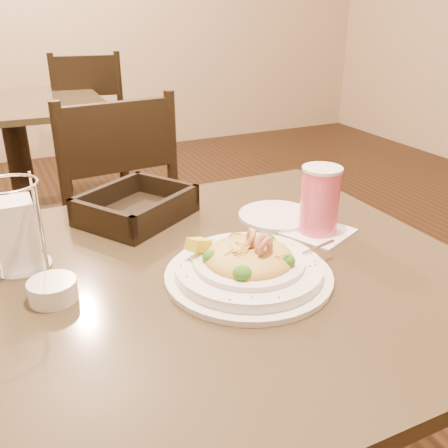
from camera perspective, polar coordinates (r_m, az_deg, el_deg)
name	(u,v)px	position (r m, az deg, el deg)	size (l,w,h in m)	color
main_table	(228,361)	(1.09, 0.47, -15.43)	(0.90, 0.90, 0.73)	black
background_table	(17,147)	(2.83, -22.58, 8.16)	(0.94, 0.94, 0.73)	black
dining_chair_near	(113,212)	(1.84, -12.52, 1.32)	(0.45, 0.45, 0.93)	black
dining_chair_far	(91,124)	(3.23, -14.97, 10.99)	(0.48, 0.48, 0.93)	black
pasta_bowl	(249,265)	(0.91, 2.82, -4.69)	(0.34, 0.31, 0.10)	white
drink_glass	(320,201)	(1.09, 10.89, 2.61)	(0.17, 0.17, 0.15)	white
bread_basket	(136,209)	(1.17, -9.97, 1.68)	(0.30, 0.29, 0.07)	black
napkin_caddy	(16,232)	(1.00, -22.66, -0.88)	(0.11, 0.11, 0.17)	silver
side_plate	(276,216)	(1.17, 5.99, 0.92)	(0.18, 0.18, 0.01)	white
butter_ramekin	(53,290)	(0.90, -18.99, -7.16)	(0.08, 0.08, 0.04)	white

